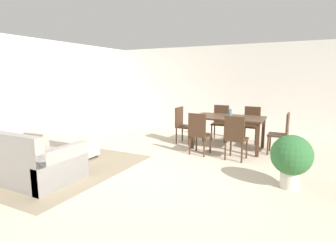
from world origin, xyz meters
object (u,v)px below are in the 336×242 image
object	(u,v)px
ottoman_table	(69,146)
dining_chair_head_east	(282,131)
dining_chair_near_left	(199,131)
vase_centerpiece	(230,113)
potted_plant	(291,157)
dining_chair_far_left	(220,120)
dining_chair_far_right	(251,122)
dining_chair_near_right	(235,135)
dining_table	(228,120)
dining_chair_head_west	(182,123)
couch	(17,160)
book_on_ottoman	(67,138)

from	to	relation	value
ottoman_table	dining_chair_head_east	distance (m)	4.57
dining_chair_near_left	vase_centerpiece	xyz separation A→B (m)	(0.46, 0.82, 0.33)
ottoman_table	dining_chair_head_east	bearing A→B (deg)	29.19
potted_plant	vase_centerpiece	bearing A→B (deg)	127.53
dining_chair_far_left	dining_chair_far_right	xyz separation A→B (m)	(0.81, 0.01, 0.00)
vase_centerpiece	dining_chair_head_east	bearing A→B (deg)	0.64
dining_chair_near_right	dining_chair_far_right	xyz separation A→B (m)	(0.00, 1.73, 0.00)
dining_chair_near_left	vase_centerpiece	size ratio (longest dim) A/B	5.08
dining_table	dining_chair_far_right	xyz separation A→B (m)	(0.38, 0.85, -0.15)
dining_table	dining_chair_head_west	bearing A→B (deg)	-179.27
dining_table	vase_centerpiece	size ratio (longest dim) A/B	8.80
couch	dining_chair_far_right	distance (m)	5.29
dining_chair_head_west	vase_centerpiece	size ratio (longest dim) A/B	5.08
couch	vase_centerpiece	size ratio (longest dim) A/B	11.86
dining_table	book_on_ottoman	xyz separation A→B (m)	(-2.77, -2.29, -0.25)
couch	dining_table	bearing A→B (deg)	51.73
dining_chair_near_right	vase_centerpiece	size ratio (longest dim) A/B	5.08
ottoman_table	dining_chair_head_west	world-z (taller)	dining_chair_head_west
dining_table	dining_chair_head_west	world-z (taller)	dining_chair_head_west
dining_table	book_on_ottoman	size ratio (longest dim) A/B	6.13
dining_chair_far_right	book_on_ottoman	world-z (taller)	dining_chair_far_right
couch	dining_table	world-z (taller)	couch
dining_chair_near_left	dining_chair_head_west	xyz separation A→B (m)	(-0.75, 0.82, 0.00)
dining_chair_head_east	vase_centerpiece	distance (m)	1.19
dining_chair_head_east	vase_centerpiece	xyz separation A→B (m)	(-1.14, -0.01, 0.33)
dining_chair_near_left	dining_chair_head_east	size ratio (longest dim) A/B	1.00
dining_chair_near_left	dining_chair_head_west	distance (m)	1.11
dining_chair_near_left	potted_plant	world-z (taller)	dining_chair_near_left
dining_chair_far_left	dining_chair_head_east	bearing A→B (deg)	-27.65
couch	dining_chair_near_right	distance (m)	4.02
dining_chair_head_east	dining_chair_head_west	xyz separation A→B (m)	(-2.35, -0.01, 0.00)
dining_table	dining_chair_head_west	distance (m)	1.18
ottoman_table	dining_chair_far_left	size ratio (longest dim) A/B	1.28
dining_chair_near_right	dining_table	bearing A→B (deg)	113.14
dining_table	dining_chair_head_east	xyz separation A→B (m)	(1.18, -0.00, -0.15)
ottoman_table	dining_chair_near_right	bearing A→B (deg)	23.11
dining_chair_near_left	book_on_ottoman	size ratio (longest dim) A/B	3.54
ottoman_table	dining_chair_near_left	size ratio (longest dim) A/B	1.28
dining_chair_head_west	couch	bearing A→B (deg)	-114.24
dining_chair_near_left	book_on_ottoman	xyz separation A→B (m)	(-2.34, -1.46, -0.10)
dining_chair_far_left	dining_chair_head_west	xyz separation A→B (m)	(-0.74, -0.86, 0.00)
dining_chair_head_west	potted_plant	world-z (taller)	dining_chair_head_west
dining_chair_near_right	dining_chair_far_right	distance (m)	1.73
book_on_ottoman	couch	bearing A→B (deg)	-87.36
couch	dining_chair_near_left	bearing A→B (deg)	48.74
dining_chair_near_left	dining_chair_far_right	distance (m)	1.87
dining_chair_head_west	dining_chair_near_right	bearing A→B (deg)	-29.01
couch	potted_plant	world-z (taller)	couch
dining_chair_far_right	potted_plant	bearing A→B (deg)	-68.42
dining_chair_near_right	dining_chair_far_right	bearing A→B (deg)	89.87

